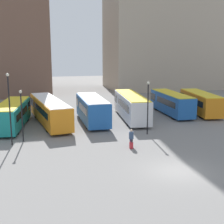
# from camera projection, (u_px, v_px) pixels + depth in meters

# --- Properties ---
(ground_plane) EXTENTS (160.00, 160.00, 0.00)m
(ground_plane) POSITION_uv_depth(u_px,v_px,m) (176.00, 171.00, 22.58)
(ground_plane) COLOR slate
(building_block_left) EXTENTS (16.01, 17.50, 22.37)m
(building_block_left) POSITION_uv_depth(u_px,v_px,m) (6.00, 35.00, 60.27)
(building_block_left) COLOR brown
(building_block_left) RESTS_ON ground_plane
(bus_0) EXTENTS (4.04, 10.19, 2.80)m
(bus_0) POSITION_uv_depth(u_px,v_px,m) (12.00, 114.00, 34.84)
(bus_0) COLOR #19847F
(bus_0) RESTS_ON ground_plane
(bus_1) EXTENTS (4.29, 12.72, 2.87)m
(bus_1) POSITION_uv_depth(u_px,v_px,m) (49.00, 110.00, 36.71)
(bus_1) COLOR orange
(bus_1) RESTS_ON ground_plane
(bus_2) EXTENTS (2.64, 9.18, 3.04)m
(bus_2) POSITION_uv_depth(u_px,v_px,m) (92.00, 109.00, 37.05)
(bus_2) COLOR #1E56A3
(bus_2) RESTS_ON ground_plane
(bus_3) EXTENTS (3.57, 11.19, 3.09)m
(bus_3) POSITION_uv_depth(u_px,v_px,m) (131.00, 106.00, 38.95)
(bus_3) COLOR silver
(bus_3) RESTS_ON ground_plane
(bus_4) EXTENTS (2.71, 9.66, 2.87)m
(bus_4) POSITION_uv_depth(u_px,v_px,m) (171.00, 103.00, 41.97)
(bus_4) COLOR #1E56A3
(bus_4) RESTS_ON ground_plane
(bus_5) EXTENTS (3.78, 9.64, 2.84)m
(bus_5) POSITION_uv_depth(u_px,v_px,m) (200.00, 102.00, 42.41)
(bus_5) COLOR orange
(bus_5) RESTS_ON ground_plane
(traveler) EXTENTS (0.50, 0.50, 1.63)m
(traveler) POSITION_uv_depth(u_px,v_px,m) (131.00, 136.00, 27.99)
(traveler) COLOR #382D4C
(traveler) RESTS_ON ground_plane
(suitcase) EXTENTS (0.28, 0.36, 0.85)m
(suitcase) POSITION_uv_depth(u_px,v_px,m) (131.00, 145.00, 27.62)
(suitcase) COLOR #B7232D
(suitcase) RESTS_ON ground_plane
(lamp_post_0) EXTENTS (0.28, 0.28, 6.59)m
(lamp_post_0) POSITION_uv_depth(u_px,v_px,m) (9.00, 104.00, 27.92)
(lamp_post_0) COLOR black
(lamp_post_0) RESTS_ON ground_plane
(lamp_post_1) EXTENTS (0.28, 0.28, 5.46)m
(lamp_post_1) POSITION_uv_depth(u_px,v_px,m) (148.00, 104.00, 31.62)
(lamp_post_1) COLOR black
(lamp_post_1) RESTS_ON ground_plane
(lamp_post_3) EXTENTS (0.28, 0.28, 4.93)m
(lamp_post_3) POSITION_uv_depth(u_px,v_px,m) (22.00, 111.00, 29.14)
(lamp_post_3) COLOR black
(lamp_post_3) RESTS_ON ground_plane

